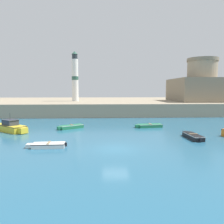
# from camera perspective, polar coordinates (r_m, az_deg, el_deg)

# --- Properties ---
(ground_plane) EXTENTS (200.00, 200.00, 0.00)m
(ground_plane) POSITION_cam_1_polar(r_m,az_deg,el_deg) (21.13, 0.94, -9.56)
(ground_plane) COLOR #28607F
(quay_seawall) EXTENTS (120.00, 40.00, 2.74)m
(quay_seawall) POSITION_cam_1_polar(r_m,az_deg,el_deg) (63.42, -1.57, 1.98)
(quay_seawall) COLOR gray
(quay_seawall) RESTS_ON ground
(dinghy_white_0) EXTENTS (3.89, 1.42, 0.51)m
(dinghy_white_0) POSITION_cam_1_polar(r_m,az_deg,el_deg) (22.40, -16.49, -8.27)
(dinghy_white_0) COLOR white
(dinghy_white_0) RESTS_ON ground
(motorboat_yellow_2) EXTENTS (5.91, 5.08, 2.51)m
(motorboat_yellow_2) POSITION_cam_1_polar(r_m,az_deg,el_deg) (32.71, -25.06, -3.55)
(motorboat_yellow_2) COLOR yellow
(motorboat_yellow_2) RESTS_ON ground
(dinghy_green_3) EXTENTS (3.67, 2.82, 0.61)m
(dinghy_green_3) POSITION_cam_1_polar(r_m,az_deg,el_deg) (32.22, -10.63, -3.77)
(dinghy_green_3) COLOR #237A4C
(dinghy_green_3) RESTS_ON ground
(dinghy_green_4) EXTENTS (4.16, 1.74, 0.57)m
(dinghy_green_4) POSITION_cam_1_polar(r_m,az_deg,el_deg) (33.19, 9.73, -3.51)
(dinghy_green_4) COLOR #237A4C
(dinghy_green_4) RESTS_ON ground
(dinghy_black_5) EXTENTS (1.30, 4.15, 0.61)m
(dinghy_black_5) POSITION_cam_1_polar(r_m,az_deg,el_deg) (26.97, 20.32, -5.91)
(dinghy_black_5) COLOR black
(dinghy_black_5) RESTS_ON ground
(fortress) EXTENTS (14.05, 14.05, 10.72)m
(fortress) POSITION_cam_1_polar(r_m,az_deg,el_deg) (60.00, 22.33, 6.16)
(fortress) COLOR gray
(fortress) RESTS_ON quay_seawall
(lighthouse) EXTENTS (1.67, 1.67, 12.57)m
(lighthouse) POSITION_cam_1_polar(r_m,az_deg,el_deg) (56.88, -9.63, 8.98)
(lighthouse) COLOR silver
(lighthouse) RESTS_ON quay_seawall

